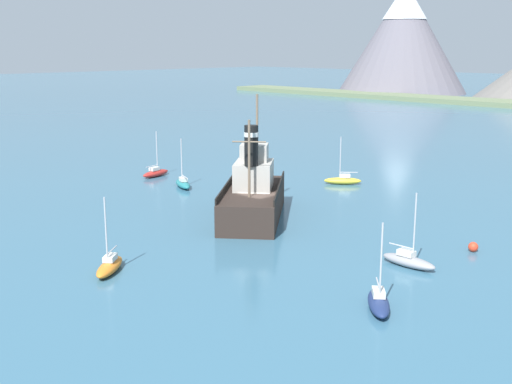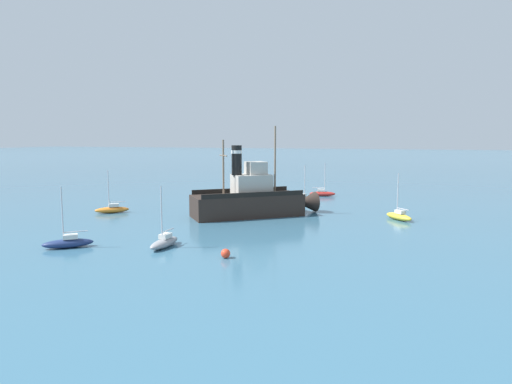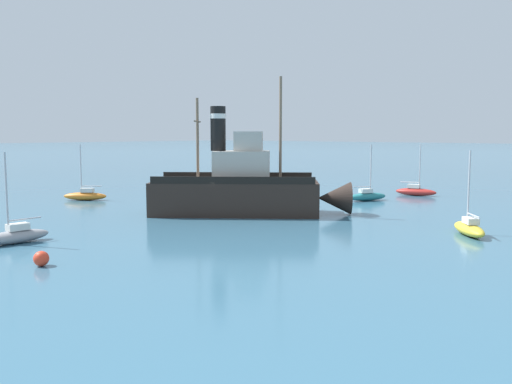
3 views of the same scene
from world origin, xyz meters
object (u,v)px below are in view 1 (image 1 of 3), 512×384
(sailboat_teal, at_px, (183,183))
(sailboat_orange, at_px, (110,266))
(sailboat_red, at_px, (156,173))
(sailboat_yellow, at_px, (343,180))
(mooring_buoy, at_px, (473,247))
(sailboat_navy, at_px, (379,302))
(sailboat_grey, at_px, (408,260))
(old_tugboat, at_px, (254,195))

(sailboat_teal, height_order, sailboat_orange, same)
(sailboat_teal, relative_size, sailboat_red, 1.00)
(sailboat_yellow, height_order, mooring_buoy, sailboat_yellow)
(sailboat_navy, xyz_separation_m, sailboat_red, (-38.01, 13.04, 0.00))
(sailboat_navy, height_order, sailboat_orange, same)
(sailboat_navy, height_order, sailboat_red, same)
(sailboat_red, bearing_deg, sailboat_grey, -9.55)
(sailboat_teal, bearing_deg, sailboat_red, 167.87)
(old_tugboat, bearing_deg, sailboat_navy, -25.59)
(sailboat_red, distance_m, mooring_buoy, 36.85)
(old_tugboat, bearing_deg, sailboat_red, 167.95)
(sailboat_orange, bearing_deg, sailboat_red, 138.56)
(sailboat_teal, xyz_separation_m, sailboat_navy, (31.49, -11.64, 0.00))
(sailboat_grey, bearing_deg, sailboat_orange, -131.68)
(sailboat_red, height_order, mooring_buoy, sailboat_red)
(old_tugboat, distance_m, sailboat_yellow, 15.72)
(sailboat_yellow, xyz_separation_m, mooring_buoy, (20.05, -11.39, -0.09))
(sailboat_teal, height_order, sailboat_navy, same)
(sailboat_teal, xyz_separation_m, sailboat_red, (-6.52, 1.40, 0.00))
(sailboat_red, bearing_deg, mooring_buoy, -0.16)
(sailboat_yellow, xyz_separation_m, sailboat_red, (-16.80, -11.29, 0.00))
(sailboat_teal, xyz_separation_m, sailboat_yellow, (10.28, 12.69, 0.00))
(old_tugboat, xyz_separation_m, sailboat_orange, (3.36, -15.97, -1.40))
(sailboat_navy, bearing_deg, mooring_buoy, 95.12)
(sailboat_orange, height_order, sailboat_yellow, same)
(sailboat_teal, height_order, sailboat_yellow, same)
(old_tugboat, distance_m, sailboat_orange, 16.38)
(sailboat_grey, bearing_deg, sailboat_navy, -69.77)
(sailboat_orange, relative_size, sailboat_red, 1.00)
(sailboat_orange, relative_size, sailboat_yellow, 1.00)
(sailboat_grey, bearing_deg, old_tugboat, 173.54)
(sailboat_teal, bearing_deg, old_tugboat, -12.01)
(sailboat_navy, bearing_deg, sailboat_grey, 110.23)
(mooring_buoy, bearing_deg, sailboat_teal, -177.55)
(sailboat_orange, distance_m, mooring_buoy, 24.46)
(old_tugboat, relative_size, sailboat_grey, 2.71)
(sailboat_yellow, distance_m, mooring_buoy, 23.06)
(sailboat_yellow, bearing_deg, sailboat_grey, -42.83)
(old_tugboat, height_order, sailboat_grey, old_tugboat)
(sailboat_teal, relative_size, mooring_buoy, 7.19)
(sailboat_teal, distance_m, sailboat_red, 6.67)
(sailboat_grey, height_order, sailboat_red, same)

